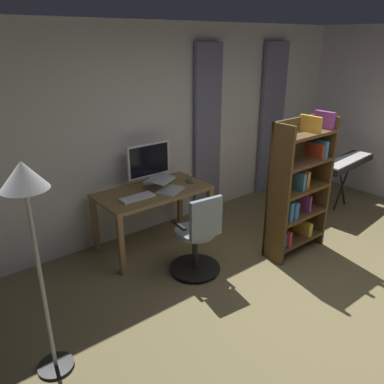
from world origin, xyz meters
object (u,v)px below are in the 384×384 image
Objects in this scene: computer_monitor at (149,161)px; bookshelf at (297,187)px; office_chair at (198,239)px; laptop at (167,186)px; computer_keyboard at (137,198)px; desk at (153,198)px; piano_keyboard at (346,163)px; cell_phone_face_up at (189,182)px; computer_mouse at (172,177)px; floor_lamp at (28,203)px.

computer_monitor is 0.35× the size of bookshelf.
bookshelf reaches higher than office_chair.
computer_keyboard is at bearing -27.47° from laptop.
desk is 2.98m from piano_keyboard.
computer_keyboard is 2.76× the size of cell_phone_face_up.
computer_keyboard is at bearing 119.16° from office_chair.
computer_mouse is at bearing 168.70° from computer_monitor.
office_chair is 0.80m from laptop.
computer_monitor is (-0.08, -1.06, 0.59)m from office_chair.
computer_mouse is 2.64m from piano_keyboard.
floor_lamp is at bearing 35.98° from computer_keyboard.
computer_keyboard is 1.85m from bookshelf.
computer_keyboard is 3.22m from piano_keyboard.
computer_mouse is 0.25m from cell_phone_face_up.
office_chair is 1.61× the size of computer_monitor.
bookshelf reaches higher than cell_phone_face_up.
office_chair is 2.08× the size of laptop.
office_chair is at bearing 83.21° from cell_phone_face_up.
desk is 0.23m from laptop.
floor_lamp is at bearing -163.90° from office_chair.
laptop is at bearing -150.84° from floor_lamp.
desk is 1.42× the size of office_chair.
computer_mouse is 2.56m from floor_lamp.
piano_keyboard is at bearing 164.52° from desk.
computer_monitor is 1.79m from bookshelf.
office_chair is 0.84m from computer_keyboard.
piano_keyboard is 0.71× the size of floor_lamp.
cell_phone_face_up is (-0.40, 0.29, -0.27)m from computer_monitor.
laptop is 4.52× the size of computer_mouse.
computer_keyboard is 1.86m from floor_lamp.
piano_keyboard reaches higher than desk.
bookshelf is 1.37× the size of piano_keyboard.
office_chair is at bearing -169.73° from floor_lamp.
piano_keyboard is (-2.74, 0.67, -0.09)m from laptop.
piano_keyboard reaches higher than computer_keyboard.
floor_lamp reaches higher than office_chair.
computer_mouse is (-0.29, -0.30, -0.04)m from laptop.
computer_monitor is (-0.11, -0.24, 0.38)m from desk.
piano_keyboard is (-1.60, -0.32, -0.10)m from bookshelf.
desk is at bearing 23.06° from computer_mouse.
cell_phone_face_up is at bearing 63.50° from office_chair.
laptop is 0.27× the size of bookshelf.
computer_mouse is (-0.39, -1.00, 0.33)m from office_chair.
computer_monitor is 0.48× the size of piano_keyboard.
computer_mouse is 0.06× the size of bookshelf.
laptop reaches higher than desk.
bookshelf reaches higher than computer_mouse.
floor_lamp is at bearing 0.30° from bookshelf.
office_chair is 1.12m from computer_mouse.
laptop is (-0.13, 0.12, 0.15)m from desk.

